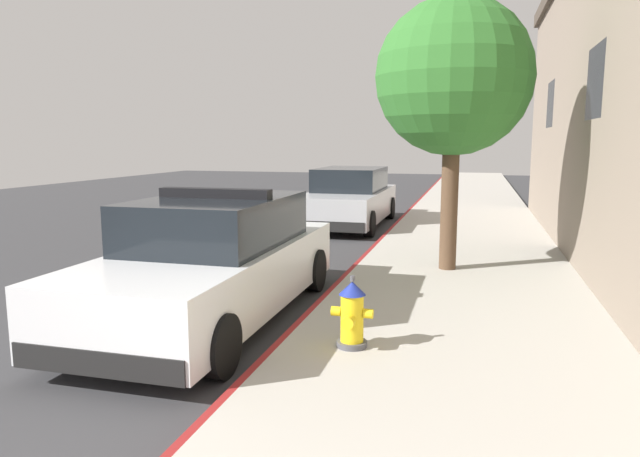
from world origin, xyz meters
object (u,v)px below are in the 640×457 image
object	(u,v)px
police_cruiser	(215,262)
street_tree	(454,78)
parked_car_silver_ahead	(350,198)
fire_hydrant	(352,314)

from	to	relation	value
police_cruiser	street_tree	xyz separation A→B (m)	(2.78, 3.10, 2.53)
police_cruiser	street_tree	size ratio (longest dim) A/B	1.10
parked_car_silver_ahead	street_tree	bearing A→B (deg)	-62.16
police_cruiser	street_tree	distance (m)	4.88
fire_hydrant	police_cruiser	bearing A→B (deg)	154.33
police_cruiser	street_tree	world-z (taller)	street_tree
police_cruiser	fire_hydrant	bearing A→B (deg)	-25.67
fire_hydrant	street_tree	bearing A→B (deg)	79.16
fire_hydrant	street_tree	world-z (taller)	street_tree
police_cruiser	fire_hydrant	size ratio (longest dim) A/B	6.37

